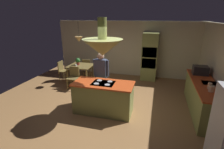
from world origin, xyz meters
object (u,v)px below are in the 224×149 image
(potted_plant_on_table, at_px, (78,61))
(canister_flour, at_px, (212,89))
(oven_tower, at_px, (149,57))
(microwave_on_counter, at_px, (200,70))
(chair_facing_island, at_px, (74,76))
(canister_sugar, at_px, (210,86))
(kitchen_island, at_px, (103,97))
(person_at_island, at_px, (101,74))
(chair_by_back_wall, at_px, (87,67))
(cup_on_table, at_px, (76,66))
(chair_at_corner, at_px, (63,69))
(dining_table, at_px, (81,68))

(potted_plant_on_table, height_order, canister_flour, canister_flour)
(oven_tower, height_order, microwave_on_counter, oven_tower)
(chair_facing_island, bearing_deg, microwave_on_counter, 2.02)
(chair_facing_island, distance_m, canister_sugar, 4.70)
(chair_facing_island, xyz_separation_m, canister_sugar, (4.54, -1.09, 0.51))
(kitchen_island, height_order, person_at_island, person_at_island)
(chair_facing_island, bearing_deg, kitchen_island, -39.83)
(chair_facing_island, xyz_separation_m, microwave_on_counter, (4.54, 0.16, 0.57))
(oven_tower, bearing_deg, chair_by_back_wall, -170.66)
(potted_plant_on_table, bearing_deg, person_at_island, -43.43)
(oven_tower, distance_m, chair_by_back_wall, 2.89)
(person_at_island, distance_m, cup_on_table, 1.92)
(chair_by_back_wall, bearing_deg, oven_tower, -170.66)
(chair_at_corner, xyz_separation_m, potted_plant_on_table, (0.74, 0.04, 0.42))
(dining_table, xyz_separation_m, chair_by_back_wall, (0.00, 0.68, -0.15))
(canister_flour, relative_size, canister_sugar, 0.93)
(kitchen_island, relative_size, potted_plant_on_table, 5.85)
(oven_tower, bearing_deg, canister_sugar, -59.13)
(potted_plant_on_table, bearing_deg, dining_table, -16.97)
(potted_plant_on_table, relative_size, microwave_on_counter, 0.65)
(person_at_island, relative_size, canister_sugar, 9.77)
(cup_on_table, bearing_deg, canister_sugar, -18.37)
(kitchen_island, relative_size, dining_table, 1.78)
(oven_tower, relative_size, canister_flour, 13.10)
(person_at_island, distance_m, chair_by_back_wall, 2.57)
(kitchen_island, height_order, dining_table, kitchen_island)
(dining_table, relative_size, chair_at_corner, 1.13)
(chair_at_corner, height_order, microwave_on_counter, microwave_on_counter)
(dining_table, xyz_separation_m, potted_plant_on_table, (-0.13, 0.04, 0.27))
(oven_tower, bearing_deg, potted_plant_on_table, -159.42)
(dining_table, distance_m, canister_flour, 4.95)
(kitchen_island, height_order, microwave_on_counter, microwave_on_counter)
(kitchen_island, xyz_separation_m, microwave_on_counter, (2.84, 1.58, 0.60))
(oven_tower, bearing_deg, microwave_on_counter, -43.75)
(oven_tower, bearing_deg, canister_flour, -60.62)
(dining_table, height_order, person_at_island, person_at_island)
(kitchen_island, relative_size, microwave_on_counter, 3.81)
(cup_on_table, distance_m, canister_sugar, 4.88)
(person_at_island, xyz_separation_m, cup_on_table, (-1.50, 1.19, -0.15))
(kitchen_island, xyz_separation_m, chair_facing_island, (-1.70, 1.42, 0.03))
(chair_by_back_wall, relative_size, canister_flour, 5.47)
(potted_plant_on_table, height_order, microwave_on_counter, microwave_on_counter)
(cup_on_table, bearing_deg, canister_flour, -20.35)
(chair_facing_island, distance_m, chair_at_corner, 1.11)
(person_at_island, xyz_separation_m, chair_facing_island, (-1.41, 0.74, -0.45))
(oven_tower, xyz_separation_m, microwave_on_counter, (1.74, -1.67, 0.03))
(chair_facing_island, height_order, cup_on_table, chair_facing_island)
(kitchen_island, distance_m, chair_facing_island, 2.21)
(potted_plant_on_table, bearing_deg, canister_sugar, -21.16)
(oven_tower, xyz_separation_m, canister_sugar, (1.74, -2.91, -0.03))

